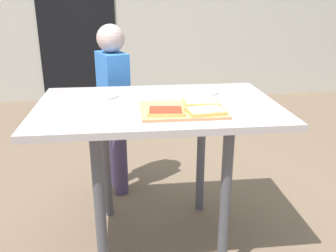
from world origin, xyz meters
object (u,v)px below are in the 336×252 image
Objects in this scene: plate_white_left at (99,96)px; plate_white_right at (200,91)px; child_left at (114,100)px; cutting_board at (183,110)px; pizza_slice_near_right at (206,111)px; dining_table at (158,123)px; pizza_slice_far_right at (200,102)px; pizza_slice_near_left at (166,111)px.

plate_white_right is at bearing 2.96° from plate_white_left.
cutting_board is at bearing -65.68° from child_left.
cutting_board is 0.11m from pizza_slice_near_right.
dining_table is 0.30m from pizza_slice_near_right.
pizza_slice_far_right is at bearing -57.47° from child_left.
cutting_board is (0.10, -0.13, 0.10)m from dining_table.
pizza_slice_near_left is 0.98× the size of pizza_slice_near_right.
plate_white_right and plate_white_left have the same top height.
plate_white_left is 0.46m from child_left.
dining_table is at bearing -28.81° from plate_white_left.
pizza_slice_near_left is at bearing -84.34° from dining_table.
plate_white_left is (-0.52, -0.03, 0.00)m from plate_white_right.
child_left reaches higher than plate_white_right.
pizza_slice_near_left is at bearing -145.21° from cutting_board.
plate_white_right is at bearing -41.21° from child_left.
cutting_board is at bearing 34.79° from pizza_slice_near_left.
plate_white_left is at bearing 154.95° from pizza_slice_far_right.
child_left is at bearing 110.99° from dining_table.
pizza_slice_far_right reaches higher than plate_white_left.
pizza_slice_far_right is (0.19, -0.07, 0.12)m from dining_table.
pizza_slice_near_left is 0.46m from plate_white_left.
dining_table is 3.08× the size of cutting_board.
pizza_slice_near_right is 0.86× the size of plate_white_left.
pizza_slice_far_right and pizza_slice_near_right have the same top height.
plate_white_left is 0.18× the size of child_left.
pizza_slice_far_right is 0.14× the size of child_left.
plate_white_left is at bearing -177.04° from plate_white_right.
cutting_board is 1.91× the size of plate_white_left.
pizza_slice_near_right is at bearing -91.68° from pizza_slice_far_right.
pizza_slice_far_right reaches higher than cutting_board.
plate_white_right is 0.64m from child_left.
cutting_board is at bearing 142.31° from pizza_slice_near_right.
plate_white_right is 1.00× the size of plate_white_left.
pizza_slice_near_right is at bearing -46.75° from dining_table.
cutting_board reaches higher than dining_table.
pizza_slice_near_right is (0.09, -0.07, 0.01)m from cutting_board.
plate_white_left is at bearing 143.10° from cutting_board.
pizza_slice_near_right is at bearing -37.69° from cutting_board.
child_left reaches higher than dining_table.
dining_table is 0.63m from child_left.
plate_white_right is (0.14, 0.31, -0.00)m from cutting_board.
dining_table is at bearing 160.94° from pizza_slice_far_right.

